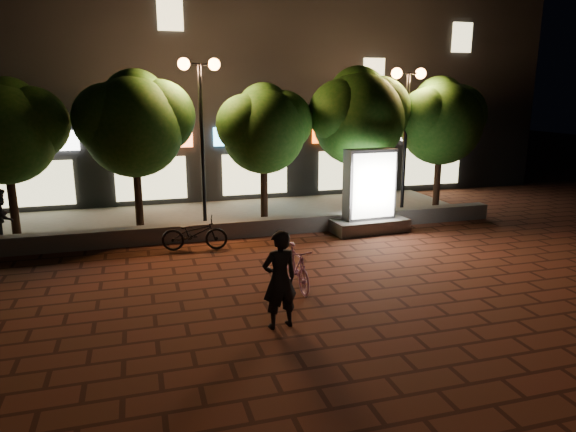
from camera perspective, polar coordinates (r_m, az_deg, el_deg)
name	(u,v)px	position (r m, az deg, el deg)	size (l,w,h in m)	color
ground	(299,279)	(12.19, 1.20, -6.97)	(80.00, 80.00, 0.00)	#56271B
retaining_wall	(259,227)	(15.80, -3.17, -1.22)	(16.00, 0.45, 0.50)	slate
sidewalk	(243,215)	(18.22, -4.98, 0.07)	(16.00, 5.00, 0.08)	slate
building_block	(212,75)	(24.13, -8.44, 15.14)	(28.00, 8.12, 11.30)	black
tree_far_left	(6,128)	(16.74, -28.72, 8.56)	(3.36, 2.80, 4.63)	black
tree_left	(135,120)	(16.36, -16.56, 10.11)	(3.60, 3.00, 4.89)	black
tree_mid	(264,126)	(16.86, -2.62, 9.95)	(3.24, 2.70, 4.50)	black
tree_right	(359,113)	(17.92, 7.89, 11.17)	(3.72, 3.10, 5.07)	black
tree_far_right	(442,118)	(19.46, 16.64, 10.34)	(3.48, 2.90, 4.76)	black
street_lamp_left	(200,100)	(16.20, -9.65, 12.50)	(1.26, 0.36, 5.18)	black
street_lamp_right	(407,103)	(18.41, 13.04, 12.04)	(1.26, 0.36, 4.98)	black
ad_kiosk	(369,198)	(16.26, 8.94, 1.93)	(2.46, 1.35, 2.58)	slate
scooter_pink	(296,267)	(11.49, 0.91, -5.67)	(0.46, 1.63, 0.98)	#E696D6
rider	(280,280)	(9.49, -0.93, -7.04)	(0.68, 0.45, 1.87)	black
scooter_parked	(195,233)	(14.46, -10.29, -1.92)	(0.62, 1.79, 0.94)	black
pedestrian	(2,218)	(16.21, -29.09, -0.17)	(0.80, 0.62, 1.65)	black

